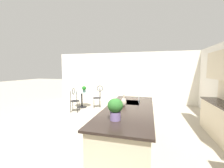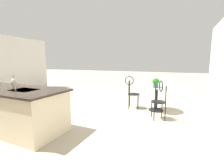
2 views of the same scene
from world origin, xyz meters
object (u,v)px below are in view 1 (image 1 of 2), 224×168
object	(u,v)px
vase_on_counter	(124,102)
potted_plant_on_table	(84,89)
chair_by_island	(98,95)
potted_plant_counter_far	(115,108)
chair_near_window	(74,99)
bistro_table	(82,98)

from	to	relation	value
vase_on_counter	potted_plant_on_table	bearing A→B (deg)	-139.90
chair_by_island	vase_on_counter	size ratio (longest dim) A/B	3.62
potted_plant_on_table	potted_plant_counter_far	size ratio (longest dim) A/B	0.74
chair_near_window	vase_on_counter	xyz separation A→B (m)	(2.06, 2.46, 0.46)
potted_plant_counter_far	vase_on_counter	distance (m)	0.91
chair_near_window	bistro_table	bearing A→B (deg)	-176.64
chair_by_island	potted_plant_on_table	world-z (taller)	chair_by_island
chair_near_window	potted_plant_counter_far	world-z (taller)	potted_plant_counter_far
potted_plant_on_table	vase_on_counter	world-z (taller)	vase_on_counter
chair_near_window	chair_by_island	bearing A→B (deg)	142.95
chair_near_window	vase_on_counter	bearing A→B (deg)	50.02
bistro_table	potted_plant_counter_far	distance (m)	4.55
potted_plant_on_table	vase_on_counter	xyz separation A→B (m)	(2.81, 2.37, 0.13)
bistro_table	potted_plant_on_table	xyz separation A→B (m)	(0.02, 0.14, 0.45)
potted_plant_counter_far	vase_on_counter	size ratio (longest dim) A/B	1.31
bistro_table	vase_on_counter	distance (m)	3.82
bistro_table	vase_on_counter	bearing A→B (deg)	41.52
bistro_table	potted_plant_on_table	bearing A→B (deg)	81.90
chair_near_window	potted_plant_counter_far	size ratio (longest dim) A/B	2.77
chair_by_island	potted_plant_counter_far	xyz separation A→B (m)	(3.90, 1.77, 0.56)
chair_by_island	potted_plant_on_table	distance (m)	0.72
potted_plant_counter_far	vase_on_counter	world-z (taller)	potted_plant_counter_far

